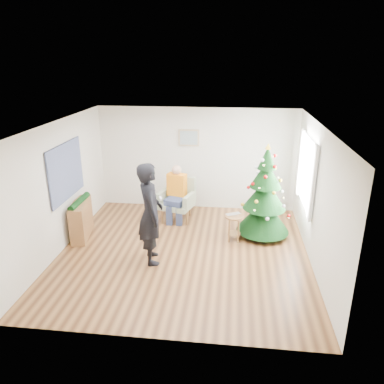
# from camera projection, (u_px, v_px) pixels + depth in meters

# --- Properties ---
(floor) EXTENTS (5.00, 5.00, 0.00)m
(floor) POSITION_uv_depth(u_px,v_px,m) (184.00, 252.00, 7.63)
(floor) COLOR brown
(floor) RESTS_ON ground
(ceiling) EXTENTS (5.00, 5.00, 0.00)m
(ceiling) POSITION_uv_depth(u_px,v_px,m) (183.00, 125.00, 6.73)
(ceiling) COLOR white
(ceiling) RESTS_ON wall_back
(wall_back) EXTENTS (5.00, 0.00, 5.00)m
(wall_back) POSITION_uv_depth(u_px,v_px,m) (197.00, 159.00, 9.51)
(wall_back) COLOR silver
(wall_back) RESTS_ON floor
(wall_front) EXTENTS (5.00, 0.00, 5.00)m
(wall_front) POSITION_uv_depth(u_px,v_px,m) (156.00, 259.00, 4.85)
(wall_front) COLOR silver
(wall_front) RESTS_ON floor
(wall_left) EXTENTS (0.00, 5.00, 5.00)m
(wall_left) POSITION_uv_depth(u_px,v_px,m) (59.00, 188.00, 7.45)
(wall_left) COLOR silver
(wall_left) RESTS_ON floor
(wall_right) EXTENTS (0.00, 5.00, 5.00)m
(wall_right) POSITION_uv_depth(u_px,v_px,m) (317.00, 198.00, 6.91)
(wall_right) COLOR silver
(wall_right) RESTS_ON floor
(window_panel) EXTENTS (0.04, 1.30, 1.40)m
(window_panel) POSITION_uv_depth(u_px,v_px,m) (307.00, 172.00, 7.77)
(window_panel) COLOR white
(window_panel) RESTS_ON wall_right
(curtains) EXTENTS (0.05, 1.75, 1.50)m
(curtains) POSITION_uv_depth(u_px,v_px,m) (306.00, 172.00, 7.78)
(curtains) COLOR white
(curtains) RESTS_ON wall_right
(christmas_tree) EXTENTS (1.16, 1.16, 2.09)m
(christmas_tree) POSITION_uv_depth(u_px,v_px,m) (265.00, 195.00, 8.06)
(christmas_tree) COLOR #3F2816
(christmas_tree) RESTS_ON floor
(stool) EXTENTS (0.39, 0.39, 0.59)m
(stool) POSITION_uv_depth(u_px,v_px,m) (234.00, 228.00, 8.01)
(stool) COLOR brown
(stool) RESTS_ON floor
(laptop) EXTENTS (0.38, 0.34, 0.03)m
(laptop) POSITION_uv_depth(u_px,v_px,m) (234.00, 215.00, 7.91)
(laptop) COLOR silver
(laptop) RESTS_ON stool
(armchair) EXTENTS (0.94, 0.91, 1.03)m
(armchair) POSITION_uv_depth(u_px,v_px,m) (177.00, 204.00, 9.09)
(armchair) COLOR gray
(armchair) RESTS_ON floor
(seated_person) EXTENTS (0.53, 0.70, 1.34)m
(seated_person) POSITION_uv_depth(u_px,v_px,m) (176.00, 193.00, 8.94)
(seated_person) COLOR navy
(seated_person) RESTS_ON armchair
(standing_man) EXTENTS (0.68, 0.84, 1.97)m
(standing_man) POSITION_uv_depth(u_px,v_px,m) (150.00, 214.00, 7.01)
(standing_man) COLOR black
(standing_man) RESTS_ON floor
(game_controller) EXTENTS (0.08, 0.13, 0.04)m
(game_controller) POSITION_uv_depth(u_px,v_px,m) (161.00, 198.00, 6.85)
(game_controller) COLOR white
(game_controller) RESTS_ON standing_man
(console) EXTENTS (0.47, 1.04, 0.80)m
(console) POSITION_uv_depth(u_px,v_px,m) (81.00, 220.00, 8.19)
(console) COLOR brown
(console) RESTS_ON floor
(garland) EXTENTS (0.14, 0.90, 0.14)m
(garland) POSITION_uv_depth(u_px,v_px,m) (79.00, 202.00, 8.04)
(garland) COLOR black
(garland) RESTS_ON console
(tapestry) EXTENTS (0.03, 1.50, 1.15)m
(tapestry) POSITION_uv_depth(u_px,v_px,m) (66.00, 171.00, 7.64)
(tapestry) COLOR black
(tapestry) RESTS_ON wall_left
(framed_picture) EXTENTS (0.52, 0.05, 0.42)m
(framed_picture) POSITION_uv_depth(u_px,v_px,m) (189.00, 138.00, 9.31)
(framed_picture) COLOR tan
(framed_picture) RESTS_ON wall_back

